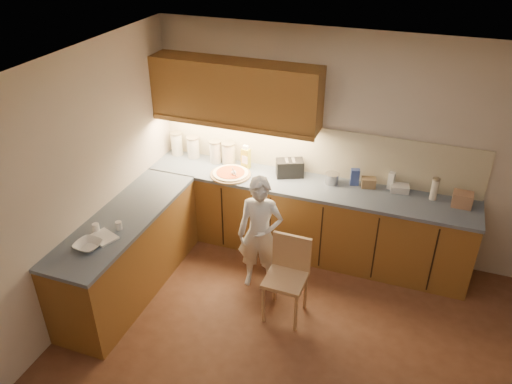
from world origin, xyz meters
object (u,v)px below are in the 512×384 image
oil_jug (246,158)px  toaster (290,168)px  pizza_on_board (231,174)px  wooden_chair (288,272)px  child (260,234)px

oil_jug → toaster: size_ratio=0.82×
pizza_on_board → toaster: 0.69m
wooden_chair → child: bearing=144.0°
pizza_on_board → oil_jug: oil_jug is taller
wooden_chair → oil_jug: size_ratio=2.99×
pizza_on_board → toaster: toaster is taller
toaster → child: bearing=-116.9°
oil_jug → pizza_on_board: bearing=-112.7°
wooden_chair → toaster: bearing=107.9°
pizza_on_board → oil_jug: 0.28m
pizza_on_board → wooden_chair: (1.00, -0.96, -0.43)m
child → pizza_on_board: bearing=123.2°
child → oil_jug: size_ratio=4.51×
pizza_on_board → toaster: bearing=19.6°
wooden_chair → oil_jug: (-0.91, 1.20, 0.55)m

